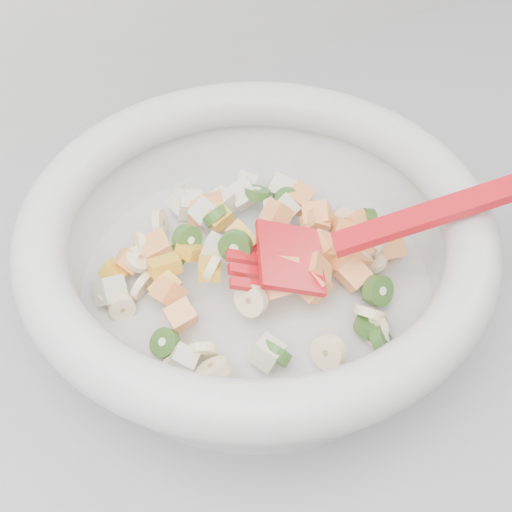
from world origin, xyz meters
TOP-DOWN VIEW (x-y plane):
  - counter at (0.00, 1.45)m, footprint 2.00×0.60m
  - mixing_bowl at (-0.01, 1.42)m, footprint 0.43×0.39m

SIDE VIEW (x-z plane):
  - counter at x=0.00m, z-range 0.00..0.90m
  - mixing_bowl at x=-0.01m, z-range 0.88..1.03m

